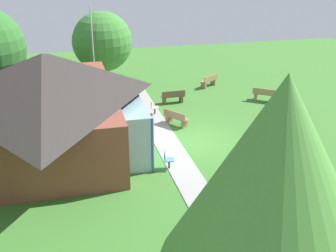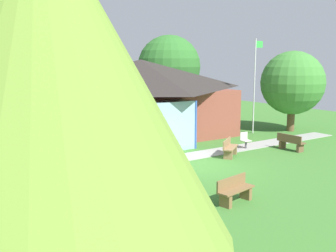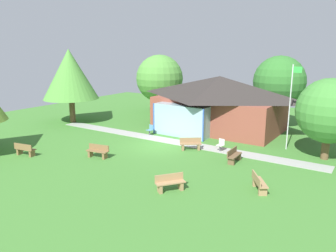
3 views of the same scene
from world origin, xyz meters
The scene contains 13 objects.
ground_plane centered at (0.00, 0.00, 0.00)m, with size 44.00×44.00×0.00m, color #3D752D.
pavilion centered at (1.20, 7.03, 2.41)m, with size 11.25×8.03×4.64m.
footpath centered at (0.00, 1.55, 0.01)m, with size 22.51×1.30×0.03m, color #999993.
flagpole centered at (7.87, 4.42, 3.25)m, with size 0.64×0.08×5.91m.
bench_front_center centered at (-1.86, -4.30, 0.40)m, with size 1.56×0.72×0.84m.
bench_lawn_far_right centered at (8.56, -3.54, 0.40)m, with size 1.21×1.49×0.84m.
bench_front_right centered at (4.88, -6.00, 0.40)m, with size 1.25×1.47×0.84m.
bench_rear_near_path centered at (2.30, 0.52, 0.40)m, with size 1.47×1.24×0.84m.
bench_mid_right centered at (5.84, -0.21, 0.40)m, with size 0.48×1.51×0.84m.
patio_chair_west centered at (-2.46, 2.16, 0.42)m, with size 0.51×0.51×0.86m.
patio_chair_lawn_spare centered at (4.19, 1.38, 0.42)m, with size 0.50×0.50×0.86m.
tree_east_hedge centered at (10.45, 3.60, 3.14)m, with size 4.08×4.08×5.19m.
tree_west_hedge centered at (-11.59, 1.95, 4.58)m, with size 5.14×5.14×6.91m.
Camera 1 is at (-18.82, 6.14, 9.17)m, focal length 45.77 mm.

